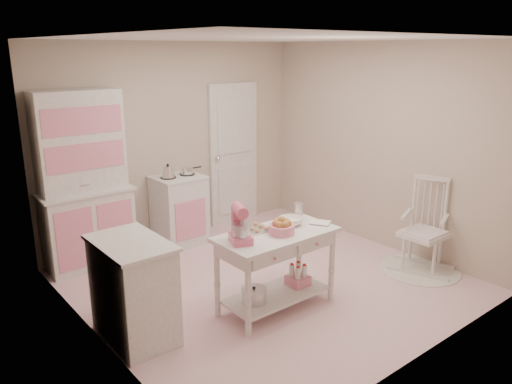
% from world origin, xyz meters
% --- Properties ---
extents(room_shell, '(3.84, 3.84, 2.62)m').
position_xyz_m(room_shell, '(0.00, 0.00, 1.65)').
color(room_shell, pink).
rests_on(room_shell, ground).
extents(door, '(0.82, 0.05, 2.04)m').
position_xyz_m(door, '(0.95, 1.87, 1.02)').
color(door, white).
rests_on(door, ground).
extents(hutch, '(1.06, 0.50, 2.08)m').
position_xyz_m(hutch, '(-1.34, 1.66, 1.04)').
color(hutch, white).
rests_on(hutch, ground).
extents(stove, '(0.62, 0.57, 0.92)m').
position_xyz_m(stove, '(-0.14, 1.61, 0.46)').
color(stove, white).
rests_on(stove, ground).
extents(base_cabinet, '(0.54, 0.84, 0.92)m').
position_xyz_m(base_cabinet, '(-1.63, -0.12, 0.46)').
color(base_cabinet, white).
rests_on(base_cabinet, ground).
extents(lace_rug, '(0.92, 0.92, 0.01)m').
position_xyz_m(lace_rug, '(1.59, -0.92, 0.01)').
color(lace_rug, white).
rests_on(lace_rug, ground).
extents(rocking_chair, '(0.71, 0.85, 1.10)m').
position_xyz_m(rocking_chair, '(1.59, -0.92, 0.55)').
color(rocking_chair, white).
rests_on(rocking_chair, ground).
extents(work_table, '(1.20, 0.60, 0.80)m').
position_xyz_m(work_table, '(-0.31, -0.51, 0.40)').
color(work_table, white).
rests_on(work_table, ground).
extents(stand_mixer, '(0.29, 0.34, 0.34)m').
position_xyz_m(stand_mixer, '(-0.73, -0.49, 0.97)').
color(stand_mixer, '#EB638A').
rests_on(stand_mixer, work_table).
extents(cookie_tray, '(0.34, 0.24, 0.02)m').
position_xyz_m(cookie_tray, '(-0.46, -0.33, 0.81)').
color(cookie_tray, silver).
rests_on(cookie_tray, work_table).
extents(bread_basket, '(0.25, 0.25, 0.09)m').
position_xyz_m(bread_basket, '(-0.29, -0.56, 0.85)').
color(bread_basket, pink).
rests_on(bread_basket, work_table).
extents(mixing_bowl, '(0.24, 0.24, 0.08)m').
position_xyz_m(mixing_bowl, '(-0.05, -0.43, 0.84)').
color(mixing_bowl, white).
rests_on(mixing_bowl, work_table).
extents(metal_pitcher, '(0.10, 0.10, 0.17)m').
position_xyz_m(metal_pitcher, '(0.13, -0.35, 0.89)').
color(metal_pitcher, silver).
rests_on(metal_pitcher, work_table).
extents(recipe_book, '(0.23, 0.25, 0.02)m').
position_xyz_m(recipe_book, '(0.14, -0.63, 0.81)').
color(recipe_book, white).
rests_on(recipe_book, work_table).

